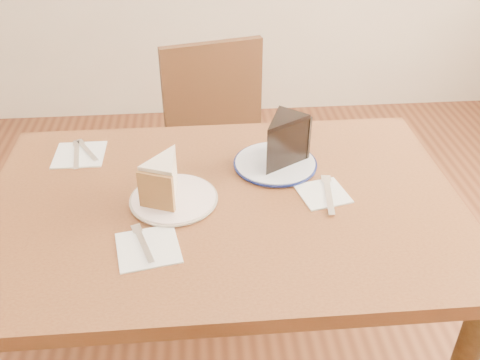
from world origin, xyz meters
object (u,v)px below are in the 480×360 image
at_px(chair_far, 225,158).
at_px(chocolate_cake, 280,144).
at_px(table, 224,230).
at_px(plate_cream, 174,199).
at_px(carrot_cake, 167,177).
at_px(plate_navy, 275,164).

height_order(chair_far, chocolate_cake, chair_far).
distance_m(table, plate_cream, 0.16).
relative_size(plate_cream, chocolate_cake, 1.54).
relative_size(table, carrot_cake, 9.82).
bearing_deg(table, plate_cream, 178.14).
bearing_deg(chair_far, plate_navy, 90.75).
bearing_deg(carrot_cake, chair_far, 95.01).
bearing_deg(plate_navy, chocolate_cake, -52.44).
bearing_deg(chair_far, table, 72.99).
relative_size(plate_cream, plate_navy, 0.96).
bearing_deg(plate_cream, chocolate_cake, 24.74).
height_order(table, plate_cream, plate_cream).
bearing_deg(chair_far, plate_cream, 61.29).
relative_size(chair_far, carrot_cake, 7.35).
relative_size(table, chocolate_cake, 8.77).
bearing_deg(carrot_cake, plate_cream, -32.08).
xyz_separation_m(table, carrot_cake, (-0.14, 0.02, 0.16)).
height_order(plate_cream, carrot_cake, carrot_cake).
xyz_separation_m(plate_navy, carrot_cake, (-0.29, -0.13, 0.05)).
xyz_separation_m(chair_far, carrot_cake, (-0.17, -0.58, 0.31)).
bearing_deg(table, chocolate_cake, 40.18).
relative_size(chair_far, plate_cream, 4.25).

